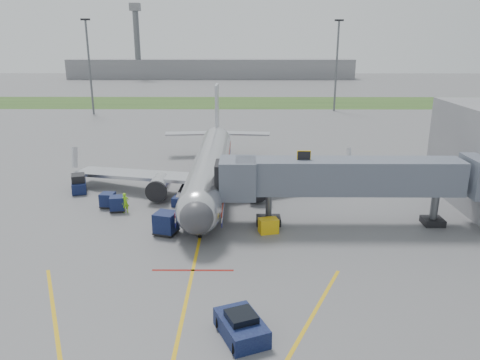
{
  "coord_description": "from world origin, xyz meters",
  "views": [
    {
      "loc": [
        3.67,
        -34.83,
        16.27
      ],
      "look_at": [
        3.38,
        8.32,
        3.2
      ],
      "focal_mm": 35.0,
      "sensor_mm": 36.0,
      "label": 1
    }
  ],
  "objects_px": {
    "airliner": "(210,167)",
    "belt_loader": "(184,197)",
    "baggage_tug": "(79,184)",
    "ramp_worker": "(125,203)",
    "pushback_tug": "(241,326)"
  },
  "relations": [
    {
      "from": "pushback_tug",
      "to": "belt_loader",
      "type": "distance_m",
      "value": 23.68
    },
    {
      "from": "pushback_tug",
      "to": "airliner",
      "type": "bearing_deg",
      "value": 97.53
    },
    {
      "from": "pushback_tug",
      "to": "baggage_tug",
      "type": "distance_m",
      "value": 31.72
    },
    {
      "from": "belt_loader",
      "to": "ramp_worker",
      "type": "distance_m",
      "value": 6.17
    },
    {
      "from": "airliner",
      "to": "baggage_tug",
      "type": "distance_m",
      "value": 14.6
    },
    {
      "from": "airliner",
      "to": "belt_loader",
      "type": "xyz_separation_m",
      "value": [
        -2.49,
        -4.22,
        -2.12
      ]
    },
    {
      "from": "airliner",
      "to": "baggage_tug",
      "type": "xyz_separation_m",
      "value": [
        -14.46,
        -1.02,
        -1.76
      ]
    },
    {
      "from": "pushback_tug",
      "to": "baggage_tug",
      "type": "height_order",
      "value": "baggage_tug"
    },
    {
      "from": "pushback_tug",
      "to": "ramp_worker",
      "type": "distance_m",
      "value": 22.77
    },
    {
      "from": "ramp_worker",
      "to": "airliner",
      "type": "bearing_deg",
      "value": 19.31
    },
    {
      "from": "airliner",
      "to": "pushback_tug",
      "type": "relative_size",
      "value": 8.72
    },
    {
      "from": "airliner",
      "to": "ramp_worker",
      "type": "bearing_deg",
      "value": -136.52
    },
    {
      "from": "airliner",
      "to": "baggage_tug",
      "type": "bearing_deg",
      "value": -175.97
    },
    {
      "from": "airliner",
      "to": "pushback_tug",
      "type": "distance_m",
      "value": 27.42
    },
    {
      "from": "pushback_tug",
      "to": "baggage_tug",
      "type": "bearing_deg",
      "value": 124.67
    }
  ]
}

